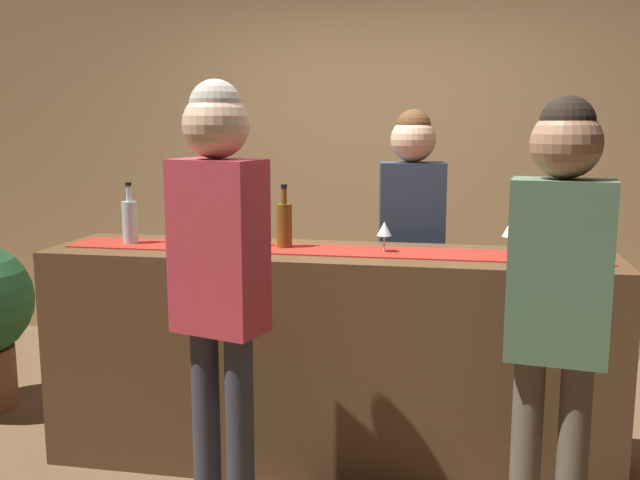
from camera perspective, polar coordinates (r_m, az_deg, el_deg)
ground_plane at (r=3.64m, az=0.53°, el=-17.10°), size 10.00×10.00×0.00m
back_wall at (r=5.14m, az=4.35°, el=7.44°), size 6.00×0.12×2.90m
bar_counter at (r=3.44m, az=0.54°, el=-9.37°), size 2.62×0.60×1.03m
counter_runner_cloth at (r=3.31m, az=0.55°, el=-0.82°), size 2.49×0.28×0.01m
wine_bottle_green at (r=3.39m, az=-6.48°, el=1.27°), size 0.07×0.07×0.30m
wine_bottle_amber at (r=3.36m, az=-2.87°, el=1.25°), size 0.07×0.07×0.30m
wine_bottle_clear at (r=3.59m, az=-14.91°, el=1.46°), size 0.07×0.07×0.30m
wine_glass_near_customer at (r=3.26m, az=5.16°, el=0.82°), size 0.07×0.07×0.14m
wine_glass_mid_counter at (r=3.33m, az=14.88°, el=0.72°), size 0.07×0.07×0.14m
wine_glass_far_end at (r=3.33m, az=20.32°, el=0.45°), size 0.07×0.07×0.14m
bartender at (r=3.83m, az=7.28°, el=0.64°), size 0.36×0.24×1.69m
customer_sipping at (r=2.61m, az=18.47°, el=-3.53°), size 0.36×0.25×1.71m
customer_browsing at (r=2.72m, az=-8.06°, el=-1.51°), size 0.38×0.29×1.78m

